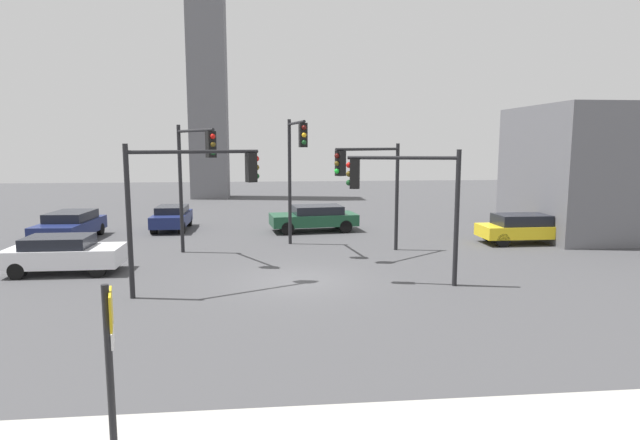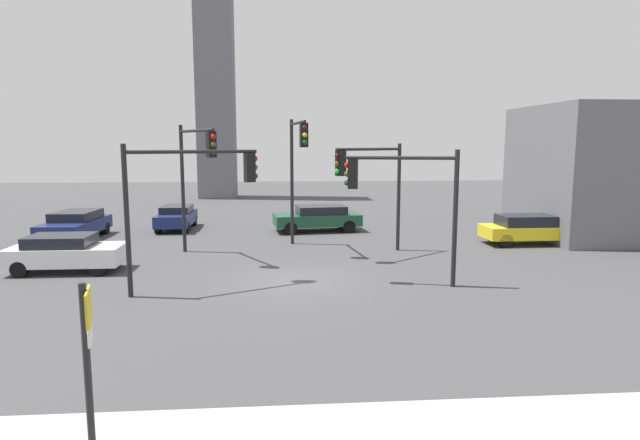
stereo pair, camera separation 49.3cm
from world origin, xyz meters
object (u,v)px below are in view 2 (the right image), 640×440
Objects in this scene: traffic_light_2 at (401,189)px; traffic_light_3 at (195,164)px; car_0 at (318,217)px; traffic_light_4 at (297,157)px; traffic_light_1 at (370,175)px; traffic_light_0 at (193,185)px; car_4 at (528,229)px; direction_sign at (88,362)px; car_2 at (66,252)px; car_1 at (177,217)px; car_3 at (75,224)px.

traffic_light_2 is 8.94m from traffic_light_3.
traffic_light_4 is at bearing 68.86° from car_0.
traffic_light_1 is 1.04× the size of traffic_light_2.
traffic_light_0 is 0.81× the size of traffic_light_4.
traffic_light_1 reaches higher than car_4.
car_0 is (5.55, 6.58, -3.21)m from traffic_light_3.
traffic_light_2 is (6.86, -0.06, -0.18)m from traffic_light_0.
car_4 is (7.80, 6.78, -2.53)m from traffic_light_2.
direction_sign is 0.68× the size of car_2.
traffic_light_1 reaches higher than car_1.
car_3 is 1.09× the size of car_4.
traffic_light_2 is at bearing 93.00° from car_0.
traffic_light_4 is at bearing 45.91° from car_1.
traffic_light_4 is at bearing 80.46° from traffic_light_3.
traffic_light_0 reaches higher than car_0.
traffic_light_3 is at bearing -38.17° from traffic_light_1.
car_1 is at bearing 160.93° from car_4.
car_2 is 20.30m from car_4.
car_2 is (-4.60, -2.05, -3.23)m from traffic_light_3.
traffic_light_1 is 0.81× the size of traffic_light_4.
car_0 is at bearing 110.56° from traffic_light_3.
traffic_light_3 is at bearing -173.23° from car_4.
traffic_light_0 is 6.50m from car_2.
car_3 is (-7.47, 9.81, -2.71)m from traffic_light_0.
traffic_light_1 reaches higher than car_0.
traffic_light_1 is at bearing -72.95° from traffic_light_2.
traffic_light_3 is 0.95× the size of traffic_light_4.
traffic_light_0 is 1.17× the size of car_2.
car_3 reaches higher than car_2.
traffic_light_2 is (0.22, -4.70, -0.18)m from traffic_light_1.
traffic_light_2 is 0.78× the size of traffic_light_4.
car_2 reaches higher than car_1.
traffic_light_0 is at bearing -27.61° from car_2.
traffic_light_0 is at bearing 13.84° from traffic_light_2.
car_3 is (-12.38, -1.54, -0.01)m from car_0.
direction_sign is 14.31m from car_2.
car_3 reaches higher than car_4.
traffic_light_1 is 1.22× the size of car_1.
car_4 is (14.66, 6.72, -2.72)m from traffic_light_0.
traffic_light_3 is 1.14× the size of car_0.
direction_sign is 15.42m from traffic_light_3.
car_1 is at bearing -76.95° from traffic_light_1.
direction_sign is 12.48m from traffic_light_2.
car_2 is at bearing -12.96° from car_1.
car_3 is (-4.48, -2.83, 0.04)m from car_1.
traffic_light_4 is 9.80m from car_1.
car_3 is (-11.08, 3.52, -3.44)m from traffic_light_4.
car_2 is at bearing -169.14° from car_4.
car_4 is at bearing 11.19° from car_2.
traffic_light_1 is at bearing -165.98° from car_4.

